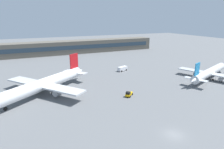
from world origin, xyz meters
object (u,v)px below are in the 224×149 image
Objects in this scene: airplane_near at (210,72)px; airplane_mid at (41,85)px; baggage_tug_yellow at (129,94)px; service_van_white at (122,69)px.

airplane_mid reaches higher than airplane_near.
airplane_mid is at bearing 153.67° from baggage_tug_yellow.
airplane_mid is 29.26m from baggage_tug_yellow.
airplane_near is at bearing -43.67° from service_van_white.
airplane_near is 67.63m from airplane_mid.
airplane_mid reaches higher than baggage_tug_yellow.
service_van_white is (39.13, 16.52, -2.31)m from airplane_mid.
baggage_tug_yellow is at bearing -175.87° from airplane_near.
airplane_near is 40.92m from baggage_tug_yellow.
airplane_near is at bearing -8.49° from airplane_mid.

